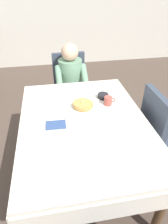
{
  "coord_description": "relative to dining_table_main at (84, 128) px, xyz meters",
  "views": [
    {
      "loc": [
        -0.25,
        -1.38,
        1.79
      ],
      "look_at": [
        0.01,
        0.06,
        0.79
      ],
      "focal_mm": 32.19,
      "sensor_mm": 36.0,
      "label": 1
    }
  ],
  "objects": [
    {
      "name": "ground_plane",
      "position": [
        0.0,
        0.0,
        -0.65
      ],
      "size": [
        14.0,
        14.0,
        0.0
      ],
      "primitive_type": "plane",
      "color": "brown"
    },
    {
      "name": "dining_table_main",
      "position": [
        0.0,
        0.0,
        0.0
      ],
      "size": [
        1.12,
        1.52,
        0.74
      ],
      "color": "silver",
      "rests_on": "ground"
    },
    {
      "name": "knife_right_of_plate",
      "position": [
        0.21,
        0.17,
        0.09
      ],
      "size": [
        0.02,
        0.2,
        0.0
      ],
      "primitive_type": "cube",
      "rotation": [
        0.0,
        0.0,
        1.59
      ],
      "color": "silver",
      "rests_on": "dining_table_main"
    },
    {
      "name": "diner_person",
      "position": [
        0.01,
        1.01,
        0.02
      ],
      "size": [
        0.4,
        0.43,
        1.12
      ],
      "rotation": [
        0.0,
        0.0,
        3.14
      ],
      "color": "gray",
      "rests_on": "ground"
    },
    {
      "name": "plate_breakfast",
      "position": [
        0.02,
        0.19,
        0.1
      ],
      "size": [
        0.28,
        0.28,
        0.02
      ],
      "primitive_type": "cylinder",
      "color": "white",
      "rests_on": "dining_table_main"
    },
    {
      "name": "bowl_butter",
      "position": [
        0.26,
        0.35,
        0.11
      ],
      "size": [
        0.11,
        0.11,
        0.04
      ],
      "primitive_type": "cylinder",
      "color": "black",
      "rests_on": "dining_table_main"
    },
    {
      "name": "chair_right_side",
      "position": [
        0.77,
        0.0,
        -0.12
      ],
      "size": [
        0.45,
        0.44,
        0.93
      ],
      "rotation": [
        0.0,
        0.0,
        -1.57
      ],
      "color": "#384251",
      "rests_on": "ground"
    },
    {
      "name": "syrup_pitcher",
      "position": [
        -0.25,
        0.3,
        0.13
      ],
      "size": [
        0.08,
        0.08,
        0.07
      ],
      "color": "silver",
      "rests_on": "dining_table_main"
    },
    {
      "name": "spoon_near_edge",
      "position": [
        0.05,
        -0.12,
        0.09
      ],
      "size": [
        0.15,
        0.03,
        0.0
      ],
      "primitive_type": "cube",
      "rotation": [
        0.0,
        0.0,
        0.1
      ],
      "color": "silver",
      "rests_on": "dining_table_main"
    },
    {
      "name": "cup_coffee",
      "position": [
        0.28,
        0.21,
        0.13
      ],
      "size": [
        0.11,
        0.08,
        0.08
      ],
      "color": "#B24C42",
      "rests_on": "dining_table_main"
    },
    {
      "name": "napkin_folded",
      "position": [
        -0.24,
        -0.02,
        0.09
      ],
      "size": [
        0.17,
        0.12,
        0.01
      ],
      "primitive_type": "cube",
      "rotation": [
        0.0,
        0.0,
        -0.03
      ],
      "color": "#334C7F",
      "rests_on": "dining_table_main"
    },
    {
      "name": "fork_left_of_plate",
      "position": [
        -0.17,
        0.17,
        0.09
      ],
      "size": [
        0.03,
        0.18,
        0.0
      ],
      "primitive_type": "cube",
      "rotation": [
        0.0,
        0.0,
        1.5
      ],
      "color": "silver",
      "rests_on": "dining_table_main"
    },
    {
      "name": "breakfast_stack",
      "position": [
        0.02,
        0.19,
        0.13
      ],
      "size": [
        0.2,
        0.2,
        0.06
      ],
      "color": "tan",
      "rests_on": "plate_breakfast"
    },
    {
      "name": "chair_diner",
      "position": [
        0.01,
        1.17,
        -0.12
      ],
      "size": [
        0.44,
        0.45,
        0.93
      ],
      "rotation": [
        0.0,
        0.0,
        3.14
      ],
      "color": "#384251",
      "rests_on": "ground"
    }
  ]
}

